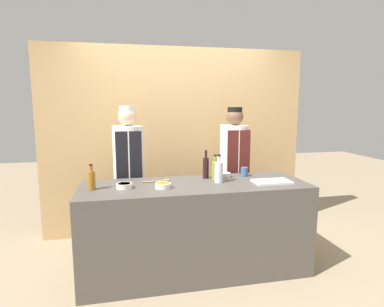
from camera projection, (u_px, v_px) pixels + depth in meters
name	position (u px, v px, depth m)	size (l,w,h in m)	color
ground_plane	(195.00, 270.00, 3.30)	(14.00, 14.00, 0.00)	tan
cabinet_wall	(176.00, 141.00, 4.25)	(3.41, 0.18, 2.40)	tan
counter	(195.00, 228.00, 3.23)	(2.23, 0.76, 0.91)	#514C47
sauce_bowl_yellow	(124.00, 186.00, 2.98)	(0.15, 0.15, 0.05)	white
sauce_bowl_white	(225.00, 175.00, 3.46)	(0.13, 0.13, 0.05)	white
sauce_bowl_orange	(163.00, 185.00, 3.00)	(0.15, 0.15, 0.05)	white
cutting_board	(272.00, 182.00, 3.21)	(0.37, 0.22, 0.02)	white
bottle_oil	(215.00, 170.00, 3.29)	(0.07, 0.07, 0.27)	olive
bottle_clear	(219.00, 172.00, 3.20)	(0.08, 0.08, 0.28)	silver
bottle_amber	(91.00, 180.00, 2.93)	(0.07, 0.07, 0.24)	#9E661E
bottle_wine	(206.00, 167.00, 3.38)	(0.06, 0.06, 0.30)	black
cup_blue	(244.00, 172.00, 3.49)	(0.08, 0.08, 0.10)	#386093
wooden_spoon	(160.00, 181.00, 3.23)	(0.27, 0.05, 0.03)	#B2844C
chef_left	(129.00, 173.00, 3.66)	(0.35, 0.35, 1.67)	#28282D
chef_right	(234.00, 169.00, 3.92)	(0.34, 0.34, 1.65)	#28282D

